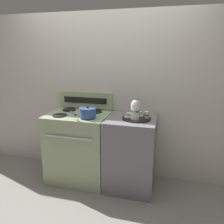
{
  "coord_description": "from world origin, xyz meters",
  "views": [
    {
      "loc": [
        0.81,
        -2.5,
        1.7
      ],
      "look_at": [
        0.17,
        -0.08,
        1.0
      ],
      "focal_mm": 35.0,
      "sensor_mm": 36.0,
      "label": 1
    }
  ],
  "objects": [
    {
      "name": "stove",
      "position": [
        -0.3,
        -0.0,
        0.46
      ],
      "size": [
        0.78,
        0.64,
        0.93
      ],
      "color": "#9EAD84",
      "rests_on": "ground"
    },
    {
      "name": "teacup_right",
      "position": [
        0.36,
        -0.01,
        0.96
      ],
      "size": [
        0.11,
        0.11,
        0.05
      ],
      "color": "white",
      "rests_on": "serving_tray"
    },
    {
      "name": "control_panel",
      "position": [
        -0.3,
        0.28,
        1.05
      ],
      "size": [
        0.77,
        0.05,
        0.23
      ],
      "color": "#9EAD84",
      "rests_on": "stove"
    },
    {
      "name": "teacup_left",
      "position": [
        0.47,
        0.08,
        0.96
      ],
      "size": [
        0.11,
        0.11,
        0.05
      ],
      "color": "white",
      "rests_on": "serving_tray"
    },
    {
      "name": "ground_plane",
      "position": [
        0.0,
        0.0,
        0.0
      ],
      "size": [
        6.0,
        6.0,
        0.0
      ],
      "primitive_type": "plane",
      "color": "gray"
    },
    {
      "name": "wall_back",
      "position": [
        0.0,
        0.33,
        1.1
      ],
      "size": [
        6.0,
        0.05,
        2.2
      ],
      "color": "beige",
      "rests_on": "ground"
    },
    {
      "name": "creamer_jug",
      "position": [
        0.58,
        -0.0,
        0.98
      ],
      "size": [
        0.06,
        0.06,
        0.08
      ],
      "color": "white",
      "rests_on": "serving_tray"
    },
    {
      "name": "side_counter",
      "position": [
        0.4,
        0.0,
        0.46
      ],
      "size": [
        0.6,
        0.61,
        0.92
      ],
      "color": "slate",
      "rests_on": "ground"
    },
    {
      "name": "serving_tray",
      "position": [
        0.46,
        -0.02,
        0.93
      ],
      "size": [
        0.34,
        0.34,
        0.01
      ],
      "color": "black",
      "rests_on": "side_counter"
    },
    {
      "name": "teapot",
      "position": [
        0.45,
        -0.09,
        1.05
      ],
      "size": [
        0.1,
        0.17,
        0.25
      ],
      "color": "white",
      "rests_on": "serving_tray"
    },
    {
      "name": "saucepan",
      "position": [
        -0.12,
        -0.14,
        0.99
      ],
      "size": [
        0.3,
        0.3,
        0.14
      ],
      "color": "#335193",
      "rests_on": "stove"
    }
  ]
}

